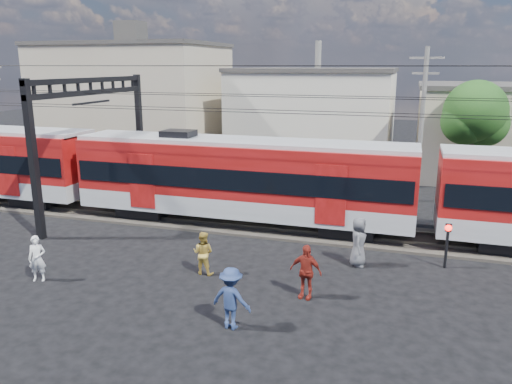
% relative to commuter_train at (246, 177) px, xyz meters
% --- Properties ---
extents(ground, '(120.00, 120.00, 0.00)m').
position_rel_commuter_train_xyz_m(ground, '(1.86, -8.00, -2.40)').
color(ground, black).
rests_on(ground, ground).
extents(track_bed, '(70.00, 3.40, 0.12)m').
position_rel_commuter_train_xyz_m(track_bed, '(1.86, 0.00, -2.34)').
color(track_bed, '#2D2823').
rests_on(track_bed, ground).
extents(rail_near, '(70.00, 0.12, 0.12)m').
position_rel_commuter_train_xyz_m(rail_near, '(1.86, -0.75, -2.22)').
color(rail_near, '#59544C').
rests_on(rail_near, track_bed).
extents(rail_far, '(70.00, 0.12, 0.12)m').
position_rel_commuter_train_xyz_m(rail_far, '(1.86, 0.75, -2.22)').
color(rail_far, '#59544C').
rests_on(rail_far, track_bed).
extents(commuter_train, '(50.30, 3.08, 4.17)m').
position_rel_commuter_train_xyz_m(commuter_train, '(0.00, 0.00, 0.00)').
color(commuter_train, black).
rests_on(commuter_train, ground).
extents(catenary, '(70.00, 9.30, 7.52)m').
position_rel_commuter_train_xyz_m(catenary, '(-6.79, -0.00, 2.73)').
color(catenary, black).
rests_on(catenary, ground).
extents(building_west, '(14.28, 10.20, 9.30)m').
position_rel_commuter_train_xyz_m(building_west, '(-15.14, 16.00, 2.25)').
color(building_west, tan).
rests_on(building_west, ground).
extents(building_midwest, '(12.24, 12.24, 7.30)m').
position_rel_commuter_train_xyz_m(building_midwest, '(-0.14, 19.00, 1.25)').
color(building_midwest, beige).
rests_on(building_midwest, ground).
extents(utility_pole_mid, '(1.80, 0.24, 8.50)m').
position_rel_commuter_train_xyz_m(utility_pole_mid, '(7.86, 7.00, 2.13)').
color(utility_pole_mid, slate).
rests_on(utility_pole_mid, ground).
extents(tree_near, '(3.82, 3.64, 6.72)m').
position_rel_commuter_train_xyz_m(tree_near, '(11.05, 10.09, 2.26)').
color(tree_near, '#382619').
rests_on(tree_near, ground).
extents(pedestrian_a, '(0.71, 0.60, 1.68)m').
position_rel_commuter_train_xyz_m(pedestrian_a, '(-5.13, -8.26, -1.56)').
color(pedestrian_a, white).
rests_on(pedestrian_a, ground).
extents(pedestrian_b, '(0.81, 0.64, 1.63)m').
position_rel_commuter_train_xyz_m(pedestrian_b, '(0.30, -5.95, -1.59)').
color(pedestrian_b, gold).
rests_on(pedestrian_b, ground).
extents(pedestrian_c, '(1.30, 0.87, 1.88)m').
position_rel_commuter_train_xyz_m(pedestrian_c, '(2.63, -9.36, -1.46)').
color(pedestrian_c, navy).
rests_on(pedestrian_c, ground).
extents(pedestrian_d, '(1.15, 0.61, 1.86)m').
position_rel_commuter_train_xyz_m(pedestrian_d, '(4.31, -6.78, -1.47)').
color(pedestrian_d, maroon).
rests_on(pedestrian_d, ground).
extents(pedestrian_e, '(0.61, 0.94, 1.93)m').
position_rel_commuter_train_xyz_m(pedestrian_e, '(5.69, -3.49, -1.44)').
color(pedestrian_e, '#4F5055').
rests_on(pedestrian_e, ground).
extents(crossing_signal, '(0.26, 0.26, 1.77)m').
position_rel_commuter_train_xyz_m(crossing_signal, '(8.91, -2.75, -1.17)').
color(crossing_signal, black).
rests_on(crossing_signal, ground).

